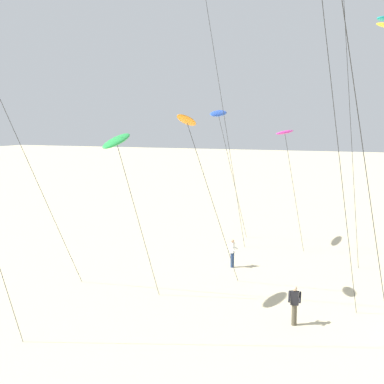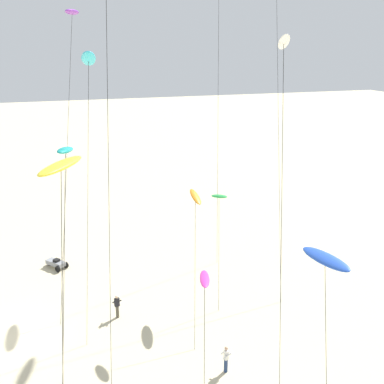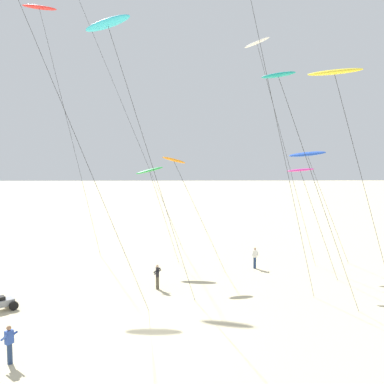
# 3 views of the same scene
# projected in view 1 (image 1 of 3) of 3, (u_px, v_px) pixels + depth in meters

# --- Properties ---
(kite_blue) EXTENTS (4.92, 1.60, 9.37)m
(kite_blue) POSITION_uv_depth(u_px,v_px,m) (219.00, 114.00, 34.43)
(kite_blue) COLOR blue
(kite_blue) RESTS_ON ground
(kite_orange) EXTENTS (4.88, 1.64, 8.89)m
(kite_orange) POSITION_uv_depth(u_px,v_px,m) (188.00, 123.00, 23.54)
(kite_orange) COLOR orange
(kite_orange) RESTS_ON ground
(kite_magenta) EXTENTS (3.61, 1.40, 7.99)m
(kite_magenta) POSITION_uv_depth(u_px,v_px,m) (285.00, 134.00, 31.06)
(kite_magenta) COLOR #D8339E
(kite_magenta) RESTS_ON ground
(kite_green) EXTENTS (3.61, 1.26, 8.01)m
(kite_green) POSITION_uv_depth(u_px,v_px,m) (117.00, 142.00, 22.61)
(kite_green) COLOR green
(kite_green) RESTS_ON ground
(kite_flyer_middle) EXTENTS (0.57, 0.55, 1.67)m
(kite_flyer_middle) POSITION_uv_depth(u_px,v_px,m) (232.00, 252.00, 30.24)
(kite_flyer_middle) COLOR navy
(kite_flyer_middle) RESTS_ON ground
(kite_flyer_furthest) EXTENTS (0.58, 0.60, 1.67)m
(kite_flyer_furthest) POSITION_uv_depth(u_px,v_px,m) (294.00, 304.00, 21.65)
(kite_flyer_furthest) COLOR #4C4738
(kite_flyer_furthest) RESTS_ON ground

